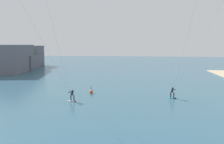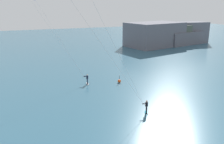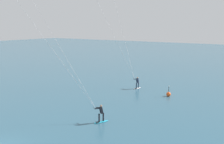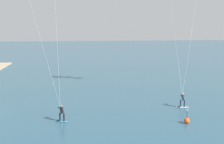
% 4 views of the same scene
% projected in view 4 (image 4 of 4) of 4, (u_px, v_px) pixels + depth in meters
% --- Properties ---
extents(marker_buoy, '(0.56, 0.56, 1.38)m').
position_uv_depth(marker_buoy, '(187.00, 120.00, 28.21)').
color(marker_buoy, '#EA5119').
rests_on(marker_buoy, ground).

